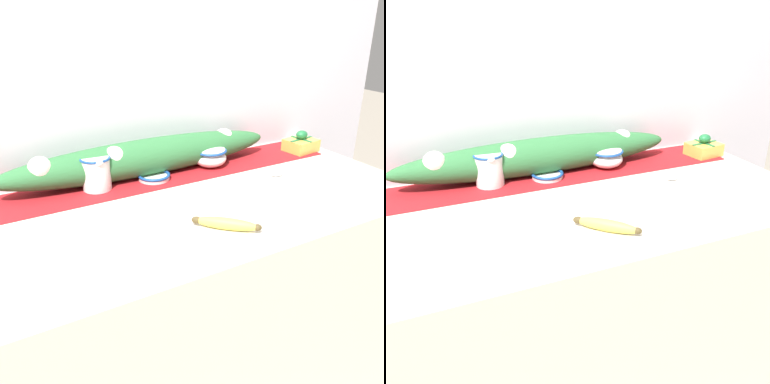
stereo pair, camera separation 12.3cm
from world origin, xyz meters
TOP-DOWN VIEW (x-y plane):
  - countertop at (0.00, 0.00)m, footprint 1.52×0.69m
  - back_wall at (0.00, 0.37)m, footprint 2.32×0.04m
  - table_runner at (0.00, 0.23)m, footprint 1.39×0.21m
  - cream_pitcher at (-0.18, 0.23)m, footprint 0.10×0.12m
  - sugar_bowl at (0.24, 0.23)m, footprint 0.12×0.12m
  - small_dish at (0.01, 0.22)m, footprint 0.11×0.11m
  - banana at (0.03, -0.19)m, footprint 0.15×0.15m
  - spoon at (0.38, 0.04)m, footprint 0.19×0.07m
  - gift_box at (0.65, 0.20)m, footprint 0.13×0.11m
  - poinsettia_garland at (-0.00, 0.27)m, footprint 1.00×0.14m

SIDE VIEW (x-z plane):
  - countertop at x=0.00m, z-range 0.00..0.88m
  - table_runner at x=0.00m, z-range 0.88..0.88m
  - spoon at x=0.38m, z-range 0.88..0.89m
  - small_dish at x=0.01m, z-range 0.88..0.90m
  - banana at x=0.03m, z-range 0.88..0.91m
  - gift_box at x=0.65m, z-range 0.87..0.95m
  - sugar_bowl at x=0.24m, z-range 0.87..0.97m
  - cream_pitcher at x=-0.18m, z-range 0.88..0.99m
  - poinsettia_garland at x=0.00m, z-range 0.88..1.01m
  - back_wall at x=0.00m, z-range 0.00..2.40m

